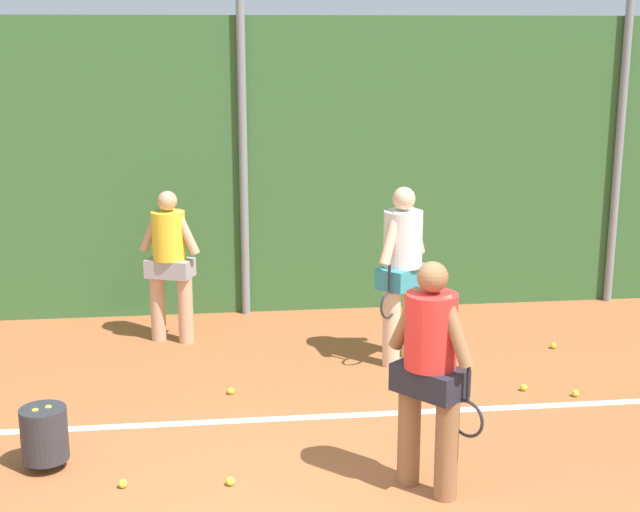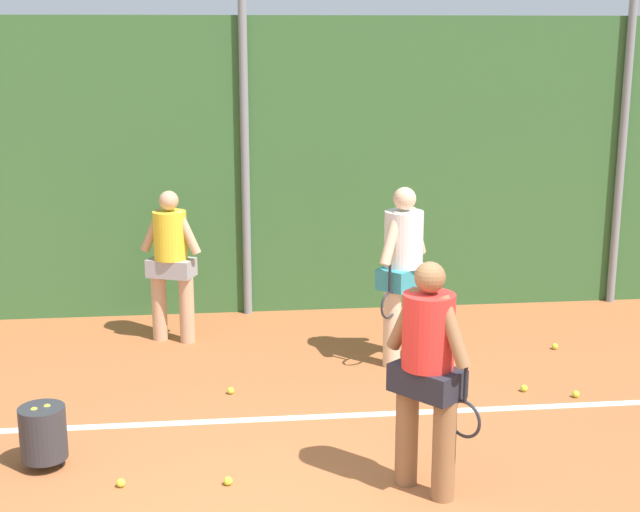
{
  "view_description": "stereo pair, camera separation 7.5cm",
  "coord_description": "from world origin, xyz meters",
  "px_view_note": "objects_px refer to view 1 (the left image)",
  "views": [
    {
      "loc": [
        -0.36,
        -5.33,
        3.32
      ],
      "look_at": [
        0.61,
        2.81,
        1.29
      ],
      "focal_mm": 51.23,
      "sensor_mm": 36.0,
      "label": 1
    },
    {
      "loc": [
        -0.28,
        -5.34,
        3.32
      ],
      "look_at": [
        0.61,
        2.81,
        1.29
      ],
      "focal_mm": 51.23,
      "sensor_mm": 36.0,
      "label": 2
    }
  ],
  "objects_px": {
    "player_midcourt": "(402,265)",
    "tennis_ball_9": "(231,391)",
    "tennis_ball_3": "(123,484)",
    "tennis_ball_8": "(524,388)",
    "tennis_ball_7": "(575,393)",
    "tennis_ball_4": "(230,481)",
    "tennis_ball_2": "(463,365)",
    "tennis_ball_0": "(553,346)",
    "ball_hopper": "(44,434)",
    "player_foreground_near": "(430,366)",
    "player_backcourt_far": "(170,258)"
  },
  "relations": [
    {
      "from": "player_midcourt",
      "to": "tennis_ball_4",
      "type": "xyz_separation_m",
      "value": [
        -1.81,
        -2.48,
        -0.99
      ]
    },
    {
      "from": "tennis_ball_4",
      "to": "tennis_ball_8",
      "type": "bearing_deg",
      "value": 28.67
    },
    {
      "from": "tennis_ball_3",
      "to": "player_foreground_near",
      "type": "bearing_deg",
      "value": -7.58
    },
    {
      "from": "player_foreground_near",
      "to": "tennis_ball_9",
      "type": "xyz_separation_m",
      "value": [
        -1.4,
        2.02,
        -0.95
      ]
    },
    {
      "from": "tennis_ball_8",
      "to": "tennis_ball_9",
      "type": "relative_size",
      "value": 1.0
    },
    {
      "from": "tennis_ball_4",
      "to": "tennis_ball_9",
      "type": "relative_size",
      "value": 1.0
    },
    {
      "from": "tennis_ball_4",
      "to": "ball_hopper",
      "type": "bearing_deg",
      "value": 162.39
    },
    {
      "from": "ball_hopper",
      "to": "tennis_ball_7",
      "type": "bearing_deg",
      "value": 10.85
    },
    {
      "from": "tennis_ball_3",
      "to": "tennis_ball_2",
      "type": "bearing_deg",
      "value": 33.64
    },
    {
      "from": "tennis_ball_8",
      "to": "ball_hopper",
      "type": "bearing_deg",
      "value": -165.6
    },
    {
      "from": "tennis_ball_3",
      "to": "tennis_ball_7",
      "type": "height_order",
      "value": "same"
    },
    {
      "from": "player_midcourt",
      "to": "player_foreground_near",
      "type": "bearing_deg",
      "value": 37.35
    },
    {
      "from": "ball_hopper",
      "to": "tennis_ball_8",
      "type": "relative_size",
      "value": 7.78
    },
    {
      "from": "tennis_ball_9",
      "to": "tennis_ball_3",
      "type": "bearing_deg",
      "value": -116.13
    },
    {
      "from": "player_backcourt_far",
      "to": "ball_hopper",
      "type": "distance_m",
      "value": 3.12
    },
    {
      "from": "player_midcourt",
      "to": "tennis_ball_2",
      "type": "relative_size",
      "value": 27.54
    },
    {
      "from": "player_backcourt_far",
      "to": "tennis_ball_0",
      "type": "relative_size",
      "value": 25.31
    },
    {
      "from": "ball_hopper",
      "to": "tennis_ball_3",
      "type": "distance_m",
      "value": 0.78
    },
    {
      "from": "player_foreground_near",
      "to": "tennis_ball_0",
      "type": "relative_size",
      "value": 26.55
    },
    {
      "from": "tennis_ball_7",
      "to": "tennis_ball_3",
      "type": "bearing_deg",
      "value": -162.34
    },
    {
      "from": "player_midcourt",
      "to": "tennis_ball_8",
      "type": "distance_m",
      "value": 1.69
    },
    {
      "from": "player_midcourt",
      "to": "tennis_ball_8",
      "type": "height_order",
      "value": "player_midcourt"
    },
    {
      "from": "tennis_ball_2",
      "to": "tennis_ball_8",
      "type": "distance_m",
      "value": 0.77
    },
    {
      "from": "tennis_ball_7",
      "to": "tennis_ball_8",
      "type": "height_order",
      "value": "same"
    },
    {
      "from": "player_midcourt",
      "to": "player_backcourt_far",
      "type": "distance_m",
      "value": 2.53
    },
    {
      "from": "tennis_ball_2",
      "to": "tennis_ball_3",
      "type": "bearing_deg",
      "value": -146.36
    },
    {
      "from": "tennis_ball_9",
      "to": "tennis_ball_7",
      "type": "bearing_deg",
      "value": -7.74
    },
    {
      "from": "tennis_ball_4",
      "to": "tennis_ball_7",
      "type": "distance_m",
      "value": 3.51
    },
    {
      "from": "tennis_ball_3",
      "to": "tennis_ball_7",
      "type": "bearing_deg",
      "value": 17.66
    },
    {
      "from": "tennis_ball_8",
      "to": "player_backcourt_far",
      "type": "bearing_deg",
      "value": 151.21
    },
    {
      "from": "player_backcourt_far",
      "to": "tennis_ball_9",
      "type": "relative_size",
      "value": 25.31
    },
    {
      "from": "player_midcourt",
      "to": "tennis_ball_2",
      "type": "bearing_deg",
      "value": 107.66
    },
    {
      "from": "player_backcourt_far",
      "to": "tennis_ball_4",
      "type": "xyz_separation_m",
      "value": [
        0.55,
        -3.38,
        -0.91
      ]
    },
    {
      "from": "player_backcourt_far",
      "to": "tennis_ball_9",
      "type": "xyz_separation_m",
      "value": [
        0.6,
        -1.6,
        -0.91
      ]
    },
    {
      "from": "player_foreground_near",
      "to": "tennis_ball_2",
      "type": "distance_m",
      "value": 2.76
    },
    {
      "from": "tennis_ball_0",
      "to": "player_foreground_near",
      "type": "bearing_deg",
      "value": -125.67
    },
    {
      "from": "tennis_ball_8",
      "to": "tennis_ball_9",
      "type": "xyz_separation_m",
      "value": [
        -2.76,
        0.24,
        0.0
      ]
    },
    {
      "from": "tennis_ball_3",
      "to": "tennis_ball_8",
      "type": "distance_m",
      "value": 3.89
    },
    {
      "from": "tennis_ball_7",
      "to": "tennis_ball_0",
      "type": "bearing_deg",
      "value": 77.9
    },
    {
      "from": "tennis_ball_4",
      "to": "tennis_ball_0",
      "type": "bearing_deg",
      "value": 36.92
    },
    {
      "from": "player_midcourt",
      "to": "tennis_ball_9",
      "type": "distance_m",
      "value": 2.14
    },
    {
      "from": "ball_hopper",
      "to": "tennis_ball_9",
      "type": "bearing_deg",
      "value": 42.19
    },
    {
      "from": "player_midcourt",
      "to": "tennis_ball_9",
      "type": "height_order",
      "value": "player_midcourt"
    },
    {
      "from": "ball_hopper",
      "to": "tennis_ball_0",
      "type": "distance_m",
      "value": 5.41
    },
    {
      "from": "player_foreground_near",
      "to": "tennis_ball_4",
      "type": "height_order",
      "value": "player_foreground_near"
    },
    {
      "from": "tennis_ball_3",
      "to": "tennis_ball_7",
      "type": "distance_m",
      "value": 4.24
    },
    {
      "from": "ball_hopper",
      "to": "tennis_ball_9",
      "type": "height_order",
      "value": "ball_hopper"
    },
    {
      "from": "player_foreground_near",
      "to": "ball_hopper",
      "type": "distance_m",
      "value": 3.03
    },
    {
      "from": "tennis_ball_3",
      "to": "tennis_ball_4",
      "type": "distance_m",
      "value": 0.8
    },
    {
      "from": "tennis_ball_4",
      "to": "tennis_ball_2",
      "type": "bearing_deg",
      "value": 42.35
    }
  ]
}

